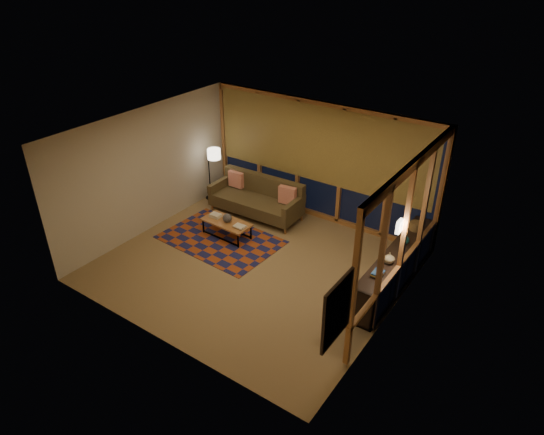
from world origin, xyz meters
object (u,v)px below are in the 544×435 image
Objects in this scene: floor_lamp at (209,172)px; bookshelf at (396,268)px; sofa at (256,198)px; coffee_table at (227,229)px.

bookshelf is (5.11, -0.73, -0.34)m from floor_lamp.
coffee_table is at bearing -89.61° from sofa.
sofa is 1.96× the size of coffee_table.
bookshelf is (3.67, -0.66, -0.07)m from sofa.
bookshelf is at bearing 9.60° from coffee_table.
sofa is at bearing 19.64° from floor_lamp.
floor_lamp is (-1.44, 0.06, 0.27)m from sofa.
sofa is at bearing 94.65° from coffee_table.
coffee_table is 0.77× the size of floor_lamp.
sofa is 0.73× the size of bookshelf.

